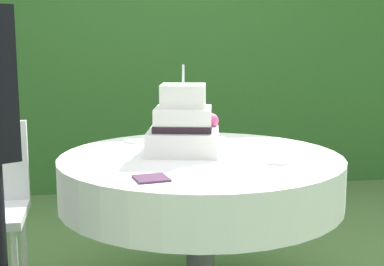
{
  "coord_description": "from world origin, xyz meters",
  "views": [
    {
      "loc": [
        -0.45,
        -2.38,
        1.27
      ],
      "look_at": [
        -0.03,
        0.04,
        0.86
      ],
      "focal_mm": 50.17,
      "sensor_mm": 36.0,
      "label": 1
    }
  ],
  "objects_px": {
    "serving_plate_right": "(259,143)",
    "napkin_stack": "(151,178)",
    "cake_table": "(201,180)",
    "serving_plate_far": "(211,138)",
    "wedding_cake": "(184,126)",
    "serving_plate_near": "(277,161)",
    "serving_plate_left": "(137,141)"
  },
  "relations": [
    {
      "from": "serving_plate_right",
      "to": "napkin_stack",
      "type": "bearing_deg",
      "value": -134.36
    },
    {
      "from": "cake_table",
      "to": "serving_plate_far",
      "type": "bearing_deg",
      "value": 71.73
    },
    {
      "from": "serving_plate_right",
      "to": "wedding_cake",
      "type": "bearing_deg",
      "value": -160.47
    },
    {
      "from": "serving_plate_near",
      "to": "cake_table",
      "type": "bearing_deg",
      "value": 147.59
    },
    {
      "from": "cake_table",
      "to": "napkin_stack",
      "type": "bearing_deg",
      "value": -123.78
    },
    {
      "from": "serving_plate_left",
      "to": "serving_plate_right",
      "type": "bearing_deg",
      "value": -15.62
    },
    {
      "from": "wedding_cake",
      "to": "napkin_stack",
      "type": "xyz_separation_m",
      "value": [
        -0.2,
        -0.48,
        -0.12
      ]
    },
    {
      "from": "serving_plate_near",
      "to": "napkin_stack",
      "type": "distance_m",
      "value": 0.61
    },
    {
      "from": "serving_plate_left",
      "to": "serving_plate_right",
      "type": "xyz_separation_m",
      "value": [
        0.61,
        -0.17,
        0.0
      ]
    },
    {
      "from": "cake_table",
      "to": "wedding_cake",
      "type": "height_order",
      "value": "wedding_cake"
    },
    {
      "from": "wedding_cake",
      "to": "napkin_stack",
      "type": "height_order",
      "value": "wedding_cake"
    },
    {
      "from": "cake_table",
      "to": "serving_plate_right",
      "type": "height_order",
      "value": "serving_plate_right"
    },
    {
      "from": "wedding_cake",
      "to": "serving_plate_right",
      "type": "relative_size",
      "value": 3.45
    },
    {
      "from": "wedding_cake",
      "to": "serving_plate_near",
      "type": "distance_m",
      "value": 0.48
    },
    {
      "from": "wedding_cake",
      "to": "serving_plate_left",
      "type": "distance_m",
      "value": 0.4
    },
    {
      "from": "serving_plate_left",
      "to": "cake_table",
      "type": "bearing_deg",
      "value": -56.1
    },
    {
      "from": "cake_table",
      "to": "wedding_cake",
      "type": "relative_size",
      "value": 3.14
    },
    {
      "from": "serving_plate_near",
      "to": "napkin_stack",
      "type": "height_order",
      "value": "serving_plate_near"
    },
    {
      "from": "napkin_stack",
      "to": "wedding_cake",
      "type": "bearing_deg",
      "value": 67.38
    },
    {
      "from": "serving_plate_far",
      "to": "serving_plate_left",
      "type": "bearing_deg",
      "value": -179.76
    },
    {
      "from": "wedding_cake",
      "to": "serving_plate_near",
      "type": "relative_size",
      "value": 3.01
    },
    {
      "from": "serving_plate_near",
      "to": "napkin_stack",
      "type": "relative_size",
      "value": 1.11
    },
    {
      "from": "wedding_cake",
      "to": "serving_plate_right",
      "type": "xyz_separation_m",
      "value": [
        0.41,
        0.15,
        -0.12
      ]
    },
    {
      "from": "wedding_cake",
      "to": "serving_plate_near",
      "type": "xyz_separation_m",
      "value": [
        0.37,
        -0.27,
        -0.12
      ]
    },
    {
      "from": "serving_plate_far",
      "to": "serving_plate_right",
      "type": "distance_m",
      "value": 0.28
    },
    {
      "from": "serving_plate_near",
      "to": "serving_plate_right",
      "type": "bearing_deg",
      "value": 84.22
    },
    {
      "from": "cake_table",
      "to": "wedding_cake",
      "type": "xyz_separation_m",
      "value": [
        -0.07,
        0.08,
        0.24
      ]
    },
    {
      "from": "cake_table",
      "to": "serving_plate_near",
      "type": "bearing_deg",
      "value": -32.41
    },
    {
      "from": "serving_plate_near",
      "to": "serving_plate_far",
      "type": "relative_size",
      "value": 0.93
    },
    {
      "from": "cake_table",
      "to": "napkin_stack",
      "type": "distance_m",
      "value": 0.49
    },
    {
      "from": "serving_plate_left",
      "to": "napkin_stack",
      "type": "bearing_deg",
      "value": -89.86
    },
    {
      "from": "serving_plate_near",
      "to": "napkin_stack",
      "type": "xyz_separation_m",
      "value": [
        -0.57,
        -0.21,
        -0.0
      ]
    }
  ]
}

